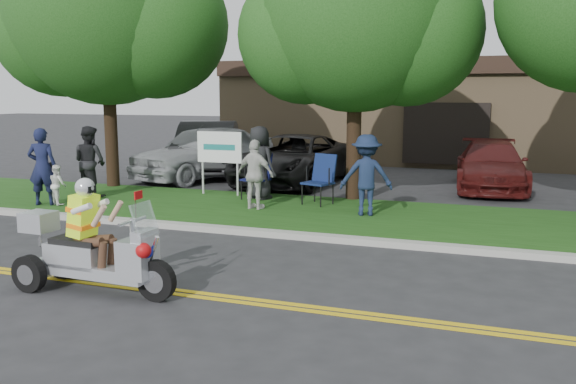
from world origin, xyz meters
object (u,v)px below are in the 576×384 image
(spectator_adult_left, at_px, (42,167))
(parked_car_left, at_px, (208,148))
(spectator_adult_mid, at_px, (90,162))
(parked_car_far_left, at_px, (205,152))
(trike_scooter, at_px, (90,252))
(lawn_chair_a, at_px, (321,176))
(lawn_chair_b, at_px, (258,173))
(parked_car_mid, at_px, (293,160))
(parked_car_right, at_px, (491,166))
(spectator_adult_right, at_px, (255,175))

(spectator_adult_left, relative_size, parked_car_left, 0.34)
(spectator_adult_mid, bearing_deg, parked_car_far_left, -89.84)
(trike_scooter, distance_m, lawn_chair_a, 7.19)
(lawn_chair_b, xyz_separation_m, parked_car_mid, (-0.21, 3.26, -0.00))
(trike_scooter, bearing_deg, lawn_chair_a, 82.51)
(parked_car_right, bearing_deg, spectator_adult_mid, -154.29)
(parked_car_far_left, bearing_deg, spectator_adult_mid, -81.36)
(trike_scooter, height_order, spectator_adult_mid, spectator_adult_mid)
(lawn_chair_a, relative_size, lawn_chair_b, 1.04)
(parked_car_far_left, bearing_deg, spectator_adult_left, -82.16)
(lawn_chair_a, xyz_separation_m, lawn_chair_b, (-1.70, 0.19, -0.02))
(lawn_chair_a, xyz_separation_m, parked_car_left, (-5.45, 4.73, 0.11))
(spectator_adult_right, bearing_deg, parked_car_left, -45.19)
(lawn_chair_a, relative_size, parked_car_right, 0.26)
(spectator_adult_mid, height_order, parked_car_right, spectator_adult_mid)
(spectator_adult_right, bearing_deg, trike_scooter, 99.32)
(lawn_chair_b, height_order, parked_car_mid, parked_car_mid)
(trike_scooter, relative_size, parked_car_mid, 0.45)
(trike_scooter, relative_size, lawn_chair_b, 2.13)
(spectator_adult_left, distance_m, parked_car_right, 12.02)
(parked_car_right, bearing_deg, trike_scooter, -117.46)
(lawn_chair_a, distance_m, spectator_adult_right, 1.69)
(lawn_chair_b, bearing_deg, parked_car_mid, 103.87)
(spectator_adult_right, relative_size, parked_car_mid, 0.30)
(spectator_adult_left, bearing_deg, parked_car_far_left, -122.40)
(spectator_adult_mid, bearing_deg, parked_car_left, -82.85)
(spectator_adult_left, height_order, parked_car_far_left, spectator_adult_left)
(trike_scooter, bearing_deg, parked_car_far_left, 111.52)
(parked_car_mid, bearing_deg, spectator_adult_mid, -126.93)
(spectator_adult_left, relative_size, parked_car_right, 0.39)
(spectator_adult_left, height_order, parked_car_left, spectator_adult_left)
(spectator_adult_right, bearing_deg, parked_car_mid, -72.31)
(parked_car_mid, distance_m, parked_car_right, 5.75)
(parked_car_left, xyz_separation_m, parked_car_mid, (3.54, -1.28, -0.14))
(spectator_adult_mid, distance_m, spectator_adult_right, 4.59)
(spectator_adult_right, xyz_separation_m, parked_car_left, (-4.24, 5.88, -0.01))
(trike_scooter, relative_size, lawn_chair_a, 2.05)
(parked_car_far_left, height_order, parked_car_right, parked_car_far_left)
(lawn_chair_b, relative_size, spectator_adult_left, 0.63)
(trike_scooter, bearing_deg, spectator_adult_right, 92.30)
(spectator_adult_right, height_order, parked_car_right, spectator_adult_right)
(trike_scooter, relative_size, spectator_adult_mid, 1.34)
(lawn_chair_a, bearing_deg, lawn_chair_b, -167.12)
(lawn_chair_a, height_order, parked_car_right, parked_car_right)
(lawn_chair_a, height_order, spectator_adult_left, spectator_adult_left)
(lawn_chair_a, bearing_deg, parked_car_far_left, 163.51)
(parked_car_right, bearing_deg, parked_car_left, 174.01)
(parked_car_left, bearing_deg, spectator_adult_mid, -114.30)
(trike_scooter, height_order, lawn_chair_a, trike_scooter)
(trike_scooter, distance_m, spectator_adult_mid, 7.60)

